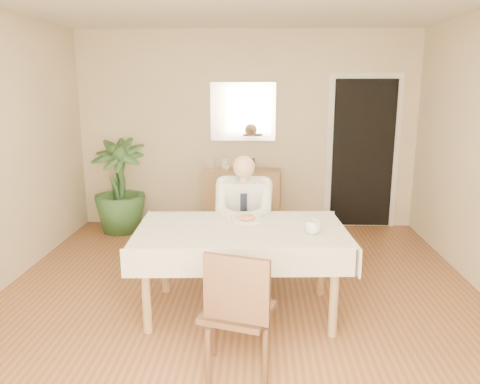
{
  "coord_description": "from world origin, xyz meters",
  "views": [
    {
      "loc": [
        0.17,
        -3.77,
        1.9
      ],
      "look_at": [
        0.0,
        0.35,
        0.95
      ],
      "focal_mm": 35.0,
      "sensor_mm": 36.0,
      "label": 1
    }
  ],
  "objects_px": {
    "dining_table": "(241,237)",
    "sideboard": "(242,199)",
    "seated_man": "(244,215)",
    "chair_far": "(244,226)",
    "coffee_mug": "(313,227)",
    "chair_near": "(237,308)",
    "potted_palm": "(119,186)"
  },
  "relations": [
    {
      "from": "chair_far",
      "to": "seated_man",
      "type": "relative_size",
      "value": 0.71
    },
    {
      "from": "coffee_mug",
      "to": "potted_palm",
      "type": "xyz_separation_m",
      "value": [
        -2.24,
        2.33,
        -0.19
      ]
    },
    {
      "from": "chair_far",
      "to": "chair_near",
      "type": "distance_m",
      "value": 1.81
    },
    {
      "from": "seated_man",
      "to": "potted_palm",
      "type": "bearing_deg",
      "value": 136.19
    },
    {
      "from": "chair_far",
      "to": "coffee_mug",
      "type": "distance_m",
      "value": 1.2
    },
    {
      "from": "dining_table",
      "to": "chair_far",
      "type": "xyz_separation_m",
      "value": [
        0.0,
        0.88,
        -0.17
      ]
    },
    {
      "from": "chair_near",
      "to": "chair_far",
      "type": "bearing_deg",
      "value": 106.85
    },
    {
      "from": "seated_man",
      "to": "sideboard",
      "type": "xyz_separation_m",
      "value": [
        -0.07,
        1.82,
        -0.29
      ]
    },
    {
      "from": "chair_far",
      "to": "coffee_mug",
      "type": "height_order",
      "value": "chair_far"
    },
    {
      "from": "coffee_mug",
      "to": "seated_man",
      "type": "bearing_deg",
      "value": 128.17
    },
    {
      "from": "sideboard",
      "to": "seated_man",
      "type": "bearing_deg",
      "value": -82.76
    },
    {
      "from": "sideboard",
      "to": "potted_palm",
      "type": "relative_size",
      "value": 0.83
    },
    {
      "from": "potted_palm",
      "to": "sideboard",
      "type": "bearing_deg",
      "value": 7.81
    },
    {
      "from": "chair_far",
      "to": "seated_man",
      "type": "height_order",
      "value": "seated_man"
    },
    {
      "from": "dining_table",
      "to": "chair_far",
      "type": "height_order",
      "value": "chair_far"
    },
    {
      "from": "chair_near",
      "to": "seated_man",
      "type": "relative_size",
      "value": 0.72
    },
    {
      "from": "sideboard",
      "to": "dining_table",
      "type": "bearing_deg",
      "value": -83.33
    },
    {
      "from": "dining_table",
      "to": "chair_near",
      "type": "distance_m",
      "value": 0.95
    },
    {
      "from": "sideboard",
      "to": "coffee_mug",
      "type": "bearing_deg",
      "value": -70.88
    },
    {
      "from": "dining_table",
      "to": "sideboard",
      "type": "relative_size",
      "value": 1.75
    },
    {
      "from": "chair_near",
      "to": "potted_palm",
      "type": "distance_m",
      "value": 3.55
    },
    {
      "from": "sideboard",
      "to": "chair_far",
      "type": "bearing_deg",
      "value": -82.33
    },
    {
      "from": "seated_man",
      "to": "chair_far",
      "type": "bearing_deg",
      "value": 90.0
    },
    {
      "from": "dining_table",
      "to": "potted_palm",
      "type": "distance_m",
      "value": 2.76
    },
    {
      "from": "coffee_mug",
      "to": "sideboard",
      "type": "relative_size",
      "value": 0.13
    },
    {
      "from": "chair_far",
      "to": "seated_man",
      "type": "distance_m",
      "value": 0.35
    },
    {
      "from": "chair_far",
      "to": "coffee_mug",
      "type": "xyz_separation_m",
      "value": [
        0.57,
        -1.01,
        0.31
      ]
    },
    {
      "from": "chair_near",
      "to": "potted_palm",
      "type": "height_order",
      "value": "potted_palm"
    },
    {
      "from": "seated_man",
      "to": "potted_palm",
      "type": "height_order",
      "value": "seated_man"
    },
    {
      "from": "chair_near",
      "to": "potted_palm",
      "type": "xyz_separation_m",
      "value": [
        -1.68,
        3.13,
        0.11
      ]
    },
    {
      "from": "coffee_mug",
      "to": "sideboard",
      "type": "xyz_separation_m",
      "value": [
        -0.65,
        2.55,
        -0.4
      ]
    },
    {
      "from": "dining_table",
      "to": "potted_palm",
      "type": "relative_size",
      "value": 1.45
    }
  ]
}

